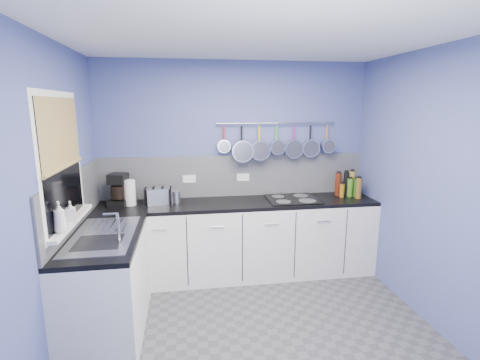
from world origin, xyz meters
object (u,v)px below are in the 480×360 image
object	(u,v)px
soap_bottle_a	(60,217)
canister	(176,197)
soap_bottle_b	(71,212)
coffee_maker	(118,190)
hob	(292,199)
paper_towel	(130,193)
toaster	(158,196)

from	to	relation	value
soap_bottle_a	canister	bearing A→B (deg)	57.01
soap_bottle_a	soap_bottle_b	size ratio (longest dim) A/B	1.39
coffee_maker	hob	bearing A→B (deg)	10.74
soap_bottle_a	hob	size ratio (longest dim) A/B	0.41
hob	soap_bottle_b	bearing A→B (deg)	-156.49
paper_towel	canister	bearing A→B (deg)	2.88
toaster	hob	bearing A→B (deg)	-19.68
paper_towel	canister	world-z (taller)	paper_towel
canister	hob	distance (m)	1.35
canister	soap_bottle_b	bearing A→B (deg)	-129.10
soap_bottle_a	hob	bearing A→B (deg)	28.94
canister	hob	xyz separation A→B (m)	(1.35, -0.07, -0.06)
paper_towel	toaster	world-z (taller)	paper_towel
toaster	hob	distance (m)	1.55
toaster	soap_bottle_b	bearing A→B (deg)	-139.26
coffee_maker	hob	world-z (taller)	coffee_maker
soap_bottle_a	paper_towel	distance (m)	1.29
paper_towel	canister	xyz separation A→B (m)	(0.50, 0.03, -0.07)
soap_bottle_a	toaster	xyz separation A→B (m)	(0.63, 1.26, -0.18)
soap_bottle_a	soap_bottle_b	xyz separation A→B (m)	(0.00, 0.26, -0.03)
soap_bottle_a	canister	distance (m)	1.53
soap_bottle_a	canister	size ratio (longest dim) A/B	1.77
toaster	hob	size ratio (longest dim) A/B	0.48
soap_bottle_b	paper_towel	world-z (taller)	soap_bottle_b
coffee_maker	soap_bottle_a	bearing A→B (deg)	-86.38
soap_bottle_a	toaster	size ratio (longest dim) A/B	0.86
paper_towel	toaster	distance (m)	0.31
soap_bottle_a	coffee_maker	world-z (taller)	soap_bottle_a
soap_bottle_b	hob	bearing A→B (deg)	23.51
soap_bottle_b	paper_towel	bearing A→B (deg)	72.04
soap_bottle_b	canister	size ratio (longest dim) A/B	1.27
hob	toaster	bearing A→B (deg)	177.69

